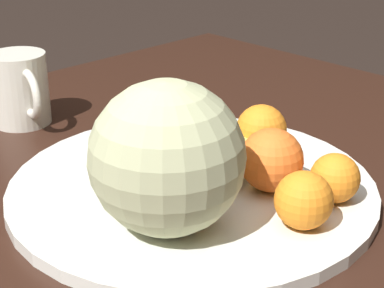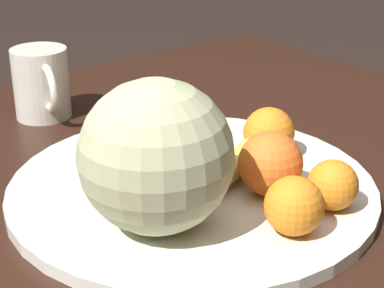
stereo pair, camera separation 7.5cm
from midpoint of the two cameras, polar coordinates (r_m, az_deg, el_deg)
kitchen_table at (r=0.83m, az=-3.52°, el=-10.95°), size 1.31×0.98×0.78m
fruit_bowl at (r=0.77m, az=2.78°, el=-3.92°), size 0.44×0.44×0.02m
melon at (r=0.64m, az=0.09°, el=-1.19°), size 0.16×0.16×0.16m
banana_bunch at (r=0.80m, az=3.26°, el=-0.94°), size 0.23×0.22×0.03m
orange_front_left at (r=0.67m, az=12.26°, el=-5.48°), size 0.06×0.06×0.06m
orange_front_right at (r=0.73m, az=15.31°, el=-3.62°), size 0.06×0.06×0.06m
orange_mid_center at (r=0.83m, az=9.42°, el=0.94°), size 0.07×0.07×0.07m
orange_back_left at (r=0.74m, az=9.87°, el=-1.80°), size 0.07×0.07×0.07m
produce_tag at (r=0.79m, az=8.08°, el=-2.82°), size 0.07×0.07×0.00m
ceramic_mug at (r=1.01m, az=-11.15°, el=5.26°), size 0.09×0.13×0.11m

